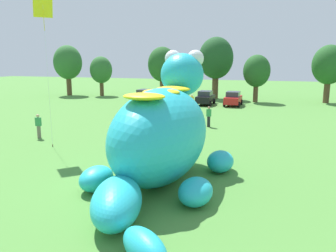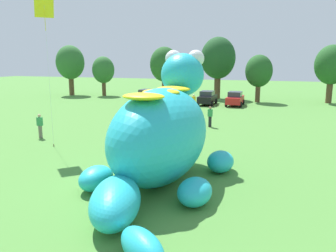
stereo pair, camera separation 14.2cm
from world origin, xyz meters
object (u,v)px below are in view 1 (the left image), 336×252
at_px(car_white, 170,97).
at_px(spectator_mid_field, 192,102).
at_px(tethered_flying_kite, 43,7).
at_px(spectator_near_inflatable, 209,117).
at_px(car_red, 233,99).
at_px(car_yellow, 145,96).
at_px(car_black, 205,98).
at_px(giant_inflatable_creature, 161,134).
at_px(spectator_by_cars, 39,126).

xyz_separation_m(car_white, spectator_mid_field, (3.67, -3.69, -0.01)).
height_order(spectator_mid_field, tethered_flying_kite, tethered_flying_kite).
distance_m(spectator_near_inflatable, spectator_mid_field, 9.67).
distance_m(car_white, spectator_mid_field, 5.21).
height_order(car_red, tethered_flying_kite, tethered_flying_kite).
distance_m(car_yellow, spectator_near_inflatable, 17.24).
distance_m(car_yellow, car_red, 11.30).
bearing_deg(car_yellow, spectator_mid_field, -30.49).
relative_size(car_black, spectator_mid_field, 2.40).
relative_size(car_red, spectator_near_inflatable, 2.41).
xyz_separation_m(car_yellow, spectator_near_inflatable, (11.00, -13.27, -0.01)).
relative_size(giant_inflatable_creature, spectator_mid_field, 6.80).
distance_m(giant_inflatable_creature, spectator_by_cars, 12.28).
distance_m(car_white, car_red, 7.69).
relative_size(car_yellow, spectator_mid_field, 2.42).
xyz_separation_m(car_yellow, car_white, (3.67, -0.63, 0.00)).
distance_m(giant_inflatable_creature, tethered_flying_kite, 11.25).
bearing_deg(spectator_mid_field, car_black, 83.06).
bearing_deg(spectator_by_cars, spectator_near_inflatable, 35.81).
bearing_deg(car_yellow, tethered_flying_kite, -83.09).
relative_size(car_white, car_black, 1.01).
xyz_separation_m(car_white, spectator_near_inflatable, (7.33, -12.64, -0.01)).
height_order(spectator_mid_field, spectator_by_cars, same).
bearing_deg(spectator_by_cars, spectator_mid_field, 67.16).
distance_m(car_black, car_red, 3.38).
distance_m(car_yellow, spectator_mid_field, 8.52).
bearing_deg(car_yellow, car_black, 2.46).
distance_m(spectator_near_inflatable, tethered_flying_kite, 14.69).
xyz_separation_m(giant_inflatable_creature, car_yellow, (-11.36, 26.22, -1.33)).
height_order(car_yellow, tethered_flying_kite, tethered_flying_kite).
bearing_deg(spectator_near_inflatable, giant_inflatable_creature, -88.43).
bearing_deg(car_black, spectator_near_inflatable, -77.20).
bearing_deg(car_red, spectator_by_cars, -117.10).
bearing_deg(tethered_flying_kite, car_black, 77.39).
distance_m(car_yellow, spectator_by_cars, 20.97).
bearing_deg(tethered_flying_kite, car_red, 69.76).
height_order(spectator_by_cars, tethered_flying_kite, tethered_flying_kite).
relative_size(spectator_mid_field, spectator_by_cars, 1.00).
distance_m(car_yellow, car_black, 7.92).
height_order(car_yellow, car_white, same).
relative_size(car_white, spectator_near_inflatable, 2.42).
xyz_separation_m(car_white, tethered_flying_kite, (-0.92, -22.08, 7.66)).
bearing_deg(spectator_mid_field, giant_inflatable_creature, -79.60).
bearing_deg(car_red, spectator_near_inflatable, -91.18).
xyz_separation_m(car_red, spectator_near_inflatable, (-0.28, -13.71, -0.01)).
relative_size(car_white, tethered_flying_kite, 0.44).
bearing_deg(tethered_flying_kite, spectator_mid_field, 75.98).
bearing_deg(tethered_flying_kite, spectator_by_cars, 144.32).
bearing_deg(car_red, tethered_flying_kite, -110.24).
height_order(car_black, spectator_mid_field, car_black).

